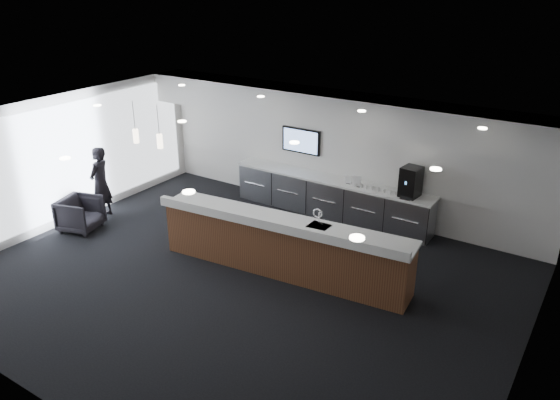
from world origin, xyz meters
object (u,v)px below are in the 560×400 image
Objects in this scene: service_counter at (283,246)px; coffee_machine at (411,182)px; lounge_guest at (100,183)px; armchair at (80,214)px.

coffee_machine is (1.45, 2.86, 0.71)m from service_counter.
coffee_machine is 7.15m from lounge_guest.
lounge_guest reaches higher than armchair.
lounge_guest reaches higher than coffee_machine.
service_counter is 5.02m from lounge_guest.
service_counter is at bearing -110.54° from coffee_machine.
lounge_guest is (-5.01, -0.16, 0.30)m from service_counter.
coffee_machine is 0.38× the size of lounge_guest.
coffee_machine reaches higher than service_counter.
coffee_machine is at bearing -75.75° from armchair.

